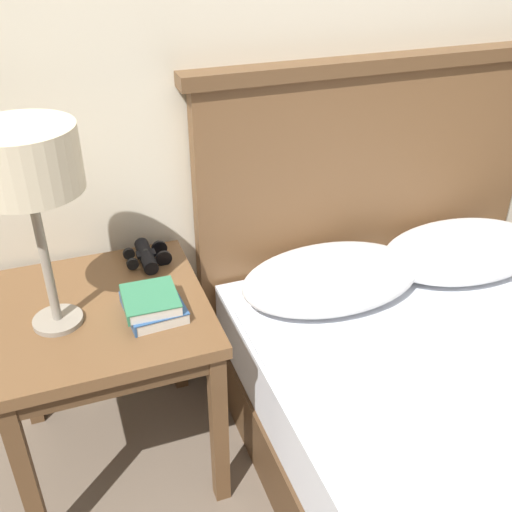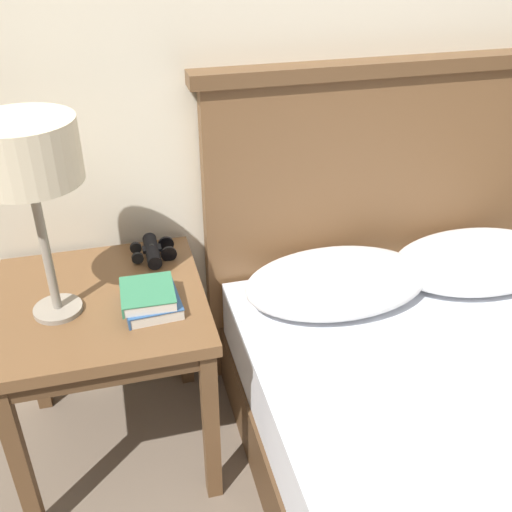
{
  "view_description": "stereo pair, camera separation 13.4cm",
  "coord_description": "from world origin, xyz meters",
  "px_view_note": "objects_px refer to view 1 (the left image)",
  "views": [
    {
      "loc": [
        -0.56,
        -0.69,
        1.56
      ],
      "look_at": [
        -0.06,
        0.66,
        0.69
      ],
      "focal_mm": 42.0,
      "sensor_mm": 36.0,
      "label": 1
    },
    {
      "loc": [
        -0.43,
        -0.73,
        1.56
      ],
      "look_at": [
        -0.06,
        0.66,
        0.69
      ],
      "focal_mm": 42.0,
      "sensor_mm": 36.0,
      "label": 2
    }
  ],
  "objects_px": {
    "nightstand": "(103,329)",
    "bed": "(494,435)",
    "binoculars_pair": "(147,256)",
    "book_on_nightstand": "(153,307)",
    "table_lamp": "(25,166)",
    "book_stacked_on_top": "(150,300)"
  },
  "relations": [
    {
      "from": "nightstand",
      "to": "table_lamp",
      "type": "relative_size",
      "value": 1.1
    },
    {
      "from": "table_lamp",
      "to": "binoculars_pair",
      "type": "distance_m",
      "value": 0.55
    },
    {
      "from": "bed",
      "to": "binoculars_pair",
      "type": "distance_m",
      "value": 1.13
    },
    {
      "from": "binoculars_pair",
      "to": "book_on_nightstand",
      "type": "bearing_deg",
      "value": -97.65
    },
    {
      "from": "nightstand",
      "to": "bed",
      "type": "relative_size",
      "value": 0.32
    },
    {
      "from": "nightstand",
      "to": "binoculars_pair",
      "type": "xyz_separation_m",
      "value": [
        0.17,
        0.19,
        0.1
      ]
    },
    {
      "from": "nightstand",
      "to": "table_lamp",
      "type": "height_order",
      "value": "table_lamp"
    },
    {
      "from": "bed",
      "to": "table_lamp",
      "type": "distance_m",
      "value": 1.42
    },
    {
      "from": "bed",
      "to": "book_on_nightstand",
      "type": "relative_size",
      "value": 9.95
    },
    {
      "from": "table_lamp",
      "to": "binoculars_pair",
      "type": "xyz_separation_m",
      "value": [
        0.28,
        0.22,
        -0.42
      ]
    },
    {
      "from": "nightstand",
      "to": "bed",
      "type": "distance_m",
      "value": 1.14
    },
    {
      "from": "nightstand",
      "to": "book_on_nightstand",
      "type": "relative_size",
      "value": 3.16
    },
    {
      "from": "bed",
      "to": "book_stacked_on_top",
      "type": "xyz_separation_m",
      "value": [
        -0.85,
        0.44,
        0.38
      ]
    },
    {
      "from": "book_on_nightstand",
      "to": "table_lamp",
      "type": "bearing_deg",
      "value": 170.02
    },
    {
      "from": "binoculars_pair",
      "to": "nightstand",
      "type": "bearing_deg",
      "value": -132.43
    },
    {
      "from": "table_lamp",
      "to": "book_on_nightstand",
      "type": "height_order",
      "value": "table_lamp"
    },
    {
      "from": "bed",
      "to": "nightstand",
      "type": "bearing_deg",
      "value": 151.76
    },
    {
      "from": "nightstand",
      "to": "bed",
      "type": "xyz_separation_m",
      "value": [
        0.98,
        -0.53,
        -0.25
      ]
    },
    {
      "from": "table_lamp",
      "to": "book_stacked_on_top",
      "type": "distance_m",
      "value": 0.46
    },
    {
      "from": "book_on_nightstand",
      "to": "binoculars_pair",
      "type": "distance_m",
      "value": 0.27
    },
    {
      "from": "bed",
      "to": "binoculars_pair",
      "type": "height_order",
      "value": "bed"
    },
    {
      "from": "book_stacked_on_top",
      "to": "binoculars_pair",
      "type": "relative_size",
      "value": 1.0
    }
  ]
}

